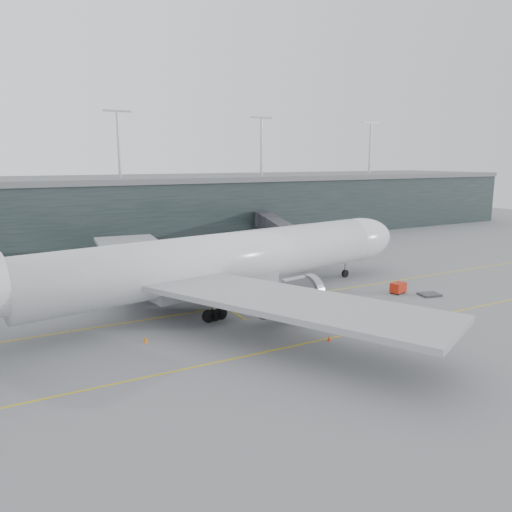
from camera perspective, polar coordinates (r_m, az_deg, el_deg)
ground at (r=67.92m, az=-8.86°, el=-5.56°), size 320.00×320.00×0.00m
taxiline_a at (r=64.33m, az=-7.61°, el=-6.46°), size 160.00×0.25×0.02m
taxiline_b at (r=50.61m, az=-0.83°, el=-11.29°), size 160.00×0.25×0.02m
taxiline_lead_main at (r=87.81m, az=-10.32°, el=-1.81°), size 0.25×60.00×0.02m
terminal at (r=121.88m, az=-18.49°, el=4.97°), size 240.00×36.00×29.00m
main_aircraft at (r=66.12m, az=-4.56°, el=-0.68°), size 74.30×69.04×20.88m
jet_bridge at (r=100.56m, az=1.27°, el=3.16°), size 19.50×46.49×7.34m
gse_cart at (r=75.50m, az=15.95°, el=-3.48°), size 2.62×2.02×1.59m
baggage_dolly at (r=75.81m, az=19.21°, el=-4.17°), size 3.22×2.80×0.28m
uld_a at (r=75.34m, az=-13.96°, el=-3.30°), size 2.43×2.11×1.94m
uld_b at (r=77.19m, az=-14.50°, el=-2.98°), size 2.21×1.80×1.95m
uld_c at (r=77.08m, az=-11.75°, el=-2.87°), size 2.51×2.19×1.98m
cone_nose at (r=77.99m, az=15.55°, el=-3.40°), size 0.45×0.45×0.72m
cone_wing_stbd at (r=54.84m, az=8.37°, el=-9.26°), size 0.40×0.40×0.63m
cone_wing_port at (r=79.16m, az=-5.63°, el=-2.85°), size 0.42×0.42×0.67m
cone_tail at (r=55.03m, az=-12.50°, el=-9.26°), size 0.49×0.49×0.78m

